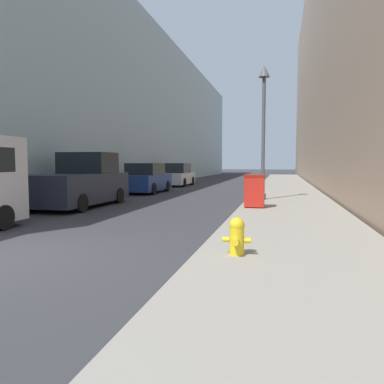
# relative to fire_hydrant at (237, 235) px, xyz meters

# --- Properties ---
(sidewalk_right) EXTENTS (3.58, 60.00, 0.13)m
(sidewalk_right) POSITION_rel_fire_hydrant_xyz_m (1.06, 17.11, -0.40)
(sidewalk_right) COLOR gray
(sidewalk_right) RESTS_ON ground
(building_left_glass) EXTENTS (12.00, 60.00, 12.50)m
(building_left_glass) POSITION_rel_fire_hydrant_xyz_m (-14.80, 25.11, 5.79)
(building_left_glass) COLOR #99B7C6
(building_left_glass) RESTS_ON ground
(fire_hydrant) EXTENTS (0.49, 0.37, 0.64)m
(fire_hydrant) POSITION_rel_fire_hydrant_xyz_m (0.00, 0.00, 0.00)
(fire_hydrant) COLOR yellow
(fire_hydrant) RESTS_ON sidewalk_right
(trash_bin) EXTENTS (0.69, 0.69, 1.15)m
(trash_bin) POSITION_rel_fire_hydrant_xyz_m (-0.19, 7.05, 0.26)
(trash_bin) COLOR red
(trash_bin) RESTS_ON sidewalk_right
(lamppost) EXTENTS (0.48, 0.48, 5.65)m
(lamppost) POSITION_rel_fire_hydrant_xyz_m (-0.05, 10.06, 3.34)
(lamppost) COLOR #4C4C51
(lamppost) RESTS_ON sidewalk_right
(pickup_truck) EXTENTS (2.26, 4.91, 2.12)m
(pickup_truck) POSITION_rel_fire_hydrant_xyz_m (-6.95, 6.90, 0.43)
(pickup_truck) COLOR #232838
(pickup_truck) RESTS_ON ground
(parked_sedan_near) EXTENTS (1.98, 4.19, 1.69)m
(parked_sedan_near) POSITION_rel_fire_hydrant_xyz_m (-6.82, 13.89, 0.31)
(parked_sedan_near) COLOR navy
(parked_sedan_near) RESTS_ON ground
(parked_sedan_far) EXTENTS (1.97, 4.35, 1.69)m
(parked_sedan_far) POSITION_rel_fire_hydrant_xyz_m (-6.89, 20.74, 0.31)
(parked_sedan_far) COLOR silver
(parked_sedan_far) RESTS_ON ground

